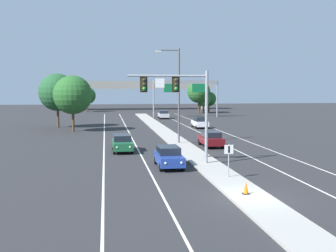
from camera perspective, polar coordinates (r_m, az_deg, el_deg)
name	(u,v)px	position (r m, az deg, el deg)	size (l,w,h in m)	color
ground_plane	(251,199)	(23.90, 11.10, -9.62)	(260.00, 260.00, 0.00)	#28282B
median_island	(188,150)	(40.95, 2.66, -3.20)	(2.40, 110.00, 0.15)	#9E9B93
lane_stripe_oncoming_center	(134,142)	(47.25, -4.59, -2.16)	(0.14, 100.00, 0.01)	silver
lane_stripe_receding_center	(216,140)	(48.78, 6.50, -1.94)	(0.14, 100.00, 0.01)	silver
edge_stripe_left	(104,143)	(47.15, -8.60, -2.22)	(0.14, 100.00, 0.01)	silver
edge_stripe_right	(244,140)	(49.72, 10.18, -1.86)	(0.14, 100.00, 0.01)	silver
overhead_signal_mast	(182,98)	(32.67, 1.89, 3.84)	(6.24, 0.44, 7.20)	gray
median_sign_post	(229,156)	(28.34, 8.18, -3.95)	(0.60, 0.10, 2.20)	gray
street_lamp_median	(177,90)	(45.00, 1.20, 4.88)	(2.58, 0.28, 10.00)	#4C4C51
car_oncoming_blue	(169,157)	(32.34, 0.09, -4.13)	(1.85, 4.48, 1.58)	navy
car_oncoming_green	(122,143)	(40.37, -6.18, -2.28)	(1.87, 4.49, 1.58)	#195633
car_receding_darkred	(211,139)	(43.56, 5.78, -1.72)	(1.86, 4.49, 1.58)	#5B0F14
car_receding_white	(200,122)	(63.43, 4.32, 0.48)	(1.83, 4.48, 1.58)	silver
car_receding_silver	(163,114)	(81.93, -0.62, 1.58)	(1.91, 4.51, 1.58)	#B7B7BC
traffic_cone_median_nose	(246,188)	(24.21, 10.44, -8.17)	(0.36, 0.36, 0.74)	black
highway_sign_gantry	(186,87)	(85.17, 2.42, 5.31)	(13.28, 0.42, 7.50)	gray
overpass_bridge	(134,88)	(114.91, -4.55, 5.10)	(42.40, 6.40, 7.65)	gray
tree_far_right_c	(209,99)	(101.96, 5.53, 3.66)	(3.47, 3.47, 5.02)	#4C3823
tree_far_right_a	(204,99)	(99.80, 4.81, 3.68)	(3.56, 3.56, 5.14)	#4C3823
tree_far_left_a	(73,95)	(59.43, -12.71, 4.11)	(5.32, 5.32, 7.69)	#4C3823
tree_far_left_c	(57,92)	(65.72, -14.65, 4.41)	(5.61, 5.61, 8.12)	#4C3823
tree_far_left_b	(87,96)	(106.18, -10.83, 4.02)	(4.20, 4.20, 6.07)	#4C3823
tree_far_right_b	(199,92)	(98.70, 4.16, 4.63)	(5.31, 5.31, 7.69)	#4C3823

